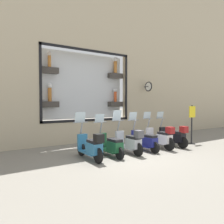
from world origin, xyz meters
The scene contains 9 objects.
ground_plane centered at (0.00, 0.00, 0.00)m, with size 120.00×120.00×0.00m, color gray.
building_facade centered at (3.60, 0.00, 5.39)m, with size 1.21×36.00×10.58m.
scooter_black_0 centered at (0.19, -2.73, 0.47)m, with size 1.80×0.61×1.58m.
scooter_white_1 centered at (0.19, -1.87, 0.49)m, with size 1.81×0.61×1.59m.
scooter_navy_2 centered at (0.24, -1.01, 0.42)m, with size 1.79×0.60×1.60m.
scooter_silver_3 centered at (0.19, -0.15, 0.48)m, with size 1.80×0.61×1.70m.
scooter_green_4 centered at (0.24, 0.71, 0.41)m, with size 1.79×0.60×1.55m.
scooter_teal_5 centered at (0.19, 1.57, 0.48)m, with size 1.80×0.60×1.66m.
shop_sign_post centered at (0.19, -4.01, 1.03)m, with size 0.36×0.45×1.90m.
Camera 1 is at (-6.53, 5.13, 2.00)m, focal length 35.00 mm.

